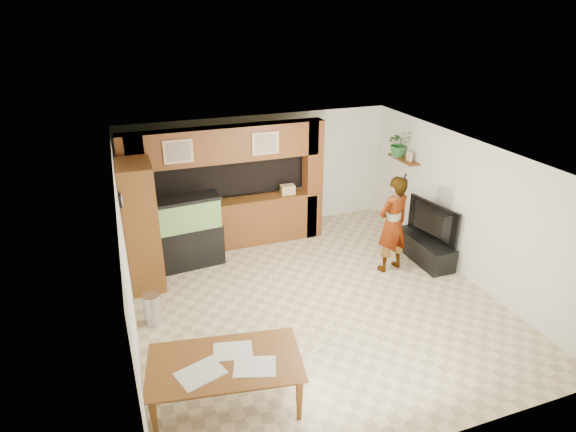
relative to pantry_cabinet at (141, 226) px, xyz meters
name	(u,v)px	position (x,y,z in m)	size (l,w,h in m)	color
floor	(314,299)	(2.70, -1.55, -1.16)	(6.50, 6.50, 0.00)	#CBB98D
ceiling	(318,157)	(2.70, -1.55, 1.44)	(6.50, 6.50, 0.00)	white
wall_back	(259,173)	(2.70, 1.70, 0.14)	(6.00, 6.00, 0.00)	silver
wall_left	(127,263)	(-0.30, -1.55, 0.14)	(6.50, 6.50, 0.00)	silver
wall_right	(466,209)	(5.70, -1.55, 0.14)	(6.50, 6.50, 0.00)	silver
partition	(224,186)	(1.75, 1.08, 0.15)	(4.20, 0.99, 2.60)	brown
wall_clock	(121,200)	(-0.27, -0.55, 0.74)	(0.05, 0.25, 0.25)	black
wall_shelf	(403,159)	(5.55, 0.40, 0.54)	(0.25, 0.90, 0.04)	brown
pantry_cabinet	(141,226)	(0.00, 0.00, 0.00)	(0.58, 0.95, 2.33)	brown
trash_can	(152,309)	(-0.02, -1.30, -0.90)	(0.29, 0.29, 0.53)	#B2B2B7
aquarium	(188,233)	(0.85, 0.40, -0.46)	(1.30, 0.49, 1.44)	black
tv_stand	(424,249)	(5.35, -0.97, -0.93)	(0.51, 1.40, 0.47)	black
television	(428,222)	(5.35, -0.97, -0.33)	(1.27, 0.17, 0.73)	black
photo_frame	(410,157)	(5.55, 0.17, 0.66)	(0.03, 0.15, 0.20)	tan
potted_plant	(399,143)	(5.52, 0.56, 0.84)	(0.51, 0.45, 0.57)	#2A6A31
person	(393,224)	(4.49, -1.07, -0.21)	(0.70, 0.46, 1.91)	#9C7F55
microphone	(405,177)	(4.54, -1.23, 0.78)	(0.03, 0.03, 0.15)	black
dining_table	(226,385)	(0.70, -3.43, -0.83)	(1.92, 1.07, 0.68)	brown
newspaper_a	(200,373)	(0.38, -3.50, -0.48)	(0.54, 0.40, 0.01)	silver
newspaper_b	(255,367)	(1.03, -3.61, -0.49)	(0.52, 0.38, 0.01)	silver
newspaper_c	(233,351)	(0.85, -3.23, -0.48)	(0.50, 0.36, 0.01)	silver
counter_box	(288,190)	(3.08, 0.90, -0.03)	(0.30, 0.20, 0.20)	tan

